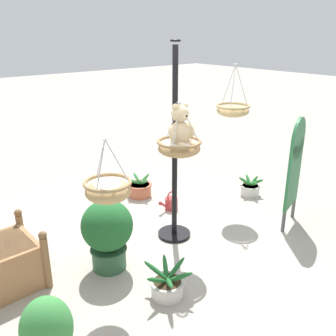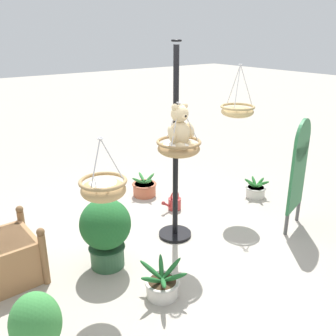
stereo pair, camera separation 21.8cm
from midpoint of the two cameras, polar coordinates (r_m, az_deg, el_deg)
The scene contains 13 objects.
ground_plane at distance 5.02m, azimuth 0.29°, elevation -11.19°, with size 40.00×40.00×0.00m, color #A8A093.
display_pole_central at distance 4.80m, azimuth 2.44°, elevation -2.07°, with size 0.44×0.44×2.53m.
hanging_basket_with_teddy at distance 4.34m, azimuth 3.11°, elevation 3.20°, with size 0.52×0.52×0.63m.
teddy_bear at distance 4.26m, azimuth 3.38°, elevation 6.00°, with size 0.36×0.31×0.52m.
hanging_basket_left_high at distance 5.57m, azimuth 11.75°, elevation 8.62°, with size 0.50×0.50×0.76m.
hanging_basket_right_low at distance 3.62m, azimuth -8.21°, elevation -3.13°, with size 0.47×0.47×0.62m.
potted_plant_flowering_red at distance 6.27m, azimuth -2.65°, elevation -3.07°, with size 0.45×0.47×0.37m.
potted_plant_tall_leafy at distance 4.07m, azimuth 0.72°, elevation -17.53°, with size 0.57×0.55×0.36m.
potted_plant_small_succulent at distance 6.41m, azimuth 14.27°, elevation -3.27°, with size 0.39×0.39×0.32m.
potted_plant_conical_shrub at distance 3.31m, azimuth -17.62°, elevation -22.65°, with size 0.40×0.40×0.75m.
potted_plant_trailing_ivy at distance 4.36m, azimuth -8.12°, elevation -9.41°, with size 0.59×0.59×0.85m.
display_sign_board at distance 5.30m, azimuth 20.62°, elevation 0.34°, with size 0.56×0.21×1.57m.
watering_can at distance 5.80m, azimuth 2.03°, elevation -5.42°, with size 0.35×0.20×0.30m.
Camera 2 is at (2.50, 3.47, 2.63)m, focal length 39.67 mm.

